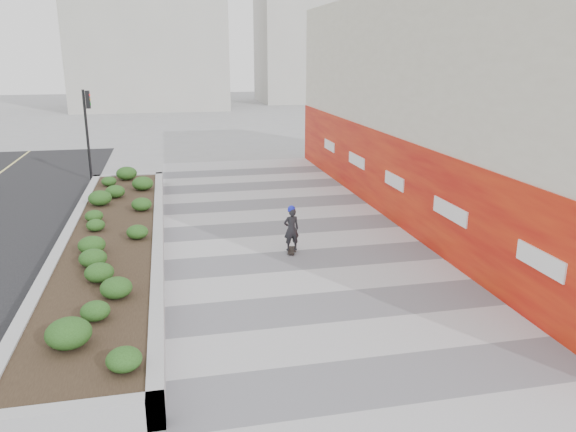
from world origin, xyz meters
The scene contains 9 objects.
ground centered at (0.00, 0.00, 0.00)m, with size 160.00×160.00×0.00m, color gray.
walkway centered at (0.00, 3.00, 0.01)m, with size 8.00×36.00×0.01m, color #A8A8AD.
building centered at (6.98, 8.98, 3.98)m, with size 6.04×24.08×8.00m.
planter centered at (-5.50, 7.00, 0.42)m, with size 3.00×18.00×0.90m.
traffic_signal_near centered at (-7.23, 17.50, 2.76)m, with size 0.33×0.28×4.20m.
distant_bldg_north_l centered at (-5.00, 55.00, 10.00)m, with size 16.00×12.00×20.00m, color #ADAAA3.
distant_bldg_north_r centered at (15.00, 60.00, 12.00)m, with size 14.00×10.00×24.00m, color #ADAAA3.
manhole_cover centered at (0.50, 3.00, 0.00)m, with size 0.44×0.44×0.01m, color #595654.
skateboarder centered at (-0.25, 5.69, 0.74)m, with size 0.51×0.75×1.46m.
Camera 1 is at (-3.73, -9.85, 5.76)m, focal length 35.00 mm.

